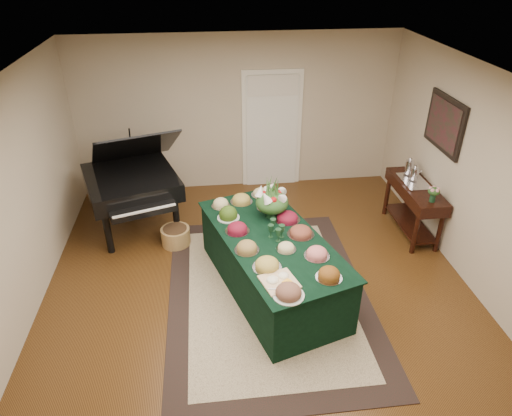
{
  "coord_description": "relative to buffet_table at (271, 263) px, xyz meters",
  "views": [
    {
      "loc": [
        -0.58,
        -4.57,
        3.93
      ],
      "look_at": [
        0.0,
        0.3,
        1.05
      ],
      "focal_mm": 32.0,
      "sensor_mm": 36.0,
      "label": 1
    }
  ],
  "objects": [
    {
      "name": "ground",
      "position": [
        -0.16,
        -0.01,
        -0.4
      ],
      "size": [
        6.0,
        6.0,
        0.0
      ],
      "primitive_type": "plane",
      "color": "black",
      "rests_on": "ground"
    },
    {
      "name": "area_rug",
      "position": [
        -0.06,
        -0.14,
        -0.39
      ],
      "size": [
        2.52,
        3.53,
        0.01
      ],
      "color": "black",
      "rests_on": "ground"
    },
    {
      "name": "kitchen_doorway",
      "position": [
        0.44,
        2.96,
        0.62
      ],
      "size": [
        1.05,
        0.07,
        2.1
      ],
      "color": "white",
      "rests_on": "ground"
    },
    {
      "name": "buffet_table",
      "position": [
        0.0,
        0.0,
        0.0
      ],
      "size": [
        1.78,
        2.61,
        0.79
      ],
      "color": "black",
      "rests_on": "ground"
    },
    {
      "name": "food_platters",
      "position": [
        -0.03,
        0.06,
        0.44
      ],
      "size": [
        1.35,
        2.45,
        0.13
      ],
      "color": "silver",
      "rests_on": "buffet_table"
    },
    {
      "name": "cutting_board",
      "position": [
        -0.05,
        -0.85,
        0.43
      ],
      "size": [
        0.45,
        0.45,
        0.1
      ],
      "color": "tan",
      "rests_on": "buffet_table"
    },
    {
      "name": "green_goblets",
      "position": [
        0.05,
        0.0,
        0.48
      ],
      "size": [
        0.21,
        0.31,
        0.18
      ],
      "color": "#14341D",
      "rests_on": "buffet_table"
    },
    {
      "name": "floral_centerpiece",
      "position": [
        0.07,
        0.49,
        0.66
      ],
      "size": [
        0.45,
        0.45,
        0.45
      ],
      "color": "#14341D",
      "rests_on": "buffet_table"
    },
    {
      "name": "grand_piano",
      "position": [
        -1.87,
        1.72,
        0.4
      ],
      "size": [
        1.65,
        1.84,
        1.62
      ],
      "color": "black",
      "rests_on": "ground"
    },
    {
      "name": "wicker_basket",
      "position": [
        -1.26,
        1.15,
        -0.27
      ],
      "size": [
        0.43,
        0.43,
        0.27
      ],
      "primitive_type": "cylinder",
      "color": "olive",
      "rests_on": "ground"
    },
    {
      "name": "mahogany_sideboard",
      "position": [
        2.33,
        1.08,
        0.22
      ],
      "size": [
        0.45,
        1.31,
        0.8
      ],
      "color": "black",
      "rests_on": "ground"
    },
    {
      "name": "tea_service",
      "position": [
        2.33,
        1.3,
        0.52
      ],
      "size": [
        0.34,
        0.58,
        0.3
      ],
      "color": "silver",
      "rests_on": "mahogany_sideboard"
    },
    {
      "name": "pink_bouquet",
      "position": [
        2.33,
        0.59,
        0.56
      ],
      "size": [
        0.18,
        0.18,
        0.23
      ],
      "color": "#14341D",
      "rests_on": "mahogany_sideboard"
    },
    {
      "name": "wall_painting",
      "position": [
        2.56,
        1.08,
        1.35
      ],
      "size": [
        0.05,
        0.95,
        0.75
      ],
      "color": "black",
      "rests_on": "ground"
    }
  ]
}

